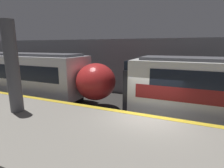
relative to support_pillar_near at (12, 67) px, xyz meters
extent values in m
plane|color=#33302D|center=(5.51, 1.92, -3.06)|extent=(120.00, 120.00, 0.00)
cube|color=gray|center=(5.51, -0.43, -2.51)|extent=(40.00, 4.70, 1.10)
cube|color=gold|center=(5.51, 1.77, -1.96)|extent=(40.00, 0.30, 0.01)
cube|color=gray|center=(5.51, 8.51, -0.81)|extent=(50.00, 0.15, 4.51)
cylinder|color=#56565B|center=(0.00, 0.00, 0.00)|extent=(0.55, 0.55, 3.92)
cube|color=black|center=(-6.69, 4.21, -2.77)|extent=(13.46, 2.30, 0.57)
cube|color=silver|center=(-6.69, 4.21, -1.13)|extent=(14.63, 2.81, 2.71)
cube|color=#4C4C51|center=(-6.69, 4.21, 0.30)|extent=(14.05, 1.96, 0.16)
ellipsoid|color=red|center=(1.72, 4.21, -1.27)|extent=(2.42, 2.58, 2.28)
sphere|color=#F2EFCC|center=(2.67, 4.21, -1.68)|extent=(0.20, 0.20, 0.20)
cube|color=black|center=(4.11, 4.21, -1.35)|extent=(0.25, 2.75, 2.17)
cube|color=black|center=(4.11, 4.21, -0.27)|extent=(0.25, 2.47, 0.87)
sphere|color=#EA4C42|center=(3.96, 3.58, -1.73)|extent=(0.18, 0.18, 0.18)
sphere|color=#EA4C42|center=(3.96, 4.84, -1.73)|extent=(0.18, 0.18, 0.18)
camera|label=1|loc=(6.86, -5.12, 0.91)|focal=28.00mm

